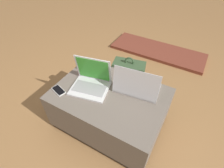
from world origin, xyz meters
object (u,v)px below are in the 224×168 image
at_px(laptop_far, 137,86).
at_px(cell_phone, 59,90).
at_px(laptop_near, 91,82).
at_px(coffee_mug, 84,65).
at_px(backpack, 128,79).

relative_size(laptop_far, cell_phone, 2.69).
xyz_separation_m(laptop_near, coffee_mug, (-0.19, 0.17, -0.01)).
distance_m(cell_phone, coffee_mug, 0.36).
bearing_deg(laptop_far, cell_phone, 22.38).
bearing_deg(laptop_near, backpack, 58.70).
bearing_deg(cell_phone, coffee_mug, -166.73).
distance_m(laptop_far, coffee_mug, 0.56).
bearing_deg(backpack, laptop_far, 112.64).
bearing_deg(cell_phone, laptop_near, 147.73).
bearing_deg(cell_phone, backpack, 166.74).
bearing_deg(coffee_mug, cell_phone, -93.78).
height_order(cell_phone, backpack, backpack).
bearing_deg(backpack, laptop_near, 58.87).
bearing_deg(coffee_mug, laptop_far, -2.10).
relative_size(laptop_near, laptop_far, 0.91).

